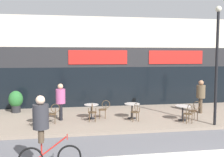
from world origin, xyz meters
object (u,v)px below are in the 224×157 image
object	(u,v)px
bistro_table_2	(132,108)
cafe_chair_3_near	(189,112)
cafe_chair_1_near	(92,111)
pedestrian_near_end	(201,94)
bistro_table_1	(91,108)
cafe_chair_0_side	(53,112)
cafe_chair_0_near	(37,116)
planter_pot	(16,101)
cafe_chair_3_side	(195,109)
cafe_chair_2_near	(135,111)
bistro_table_0	(39,113)
pedestrian_far_end	(61,98)
cafe_chair_1_side	(104,108)
bistro_table_3	(183,110)
cyclist_0	(43,127)
lamp_post	(217,57)

from	to	relation	value
bistro_table_2	cafe_chair_3_near	world-z (taller)	cafe_chair_3_near
cafe_chair_1_near	pedestrian_near_end	distance (m)	6.08
pedestrian_near_end	bistro_table_1	bearing A→B (deg)	19.31
bistro_table_1	cafe_chair_0_side	size ratio (longest dim) A/B	0.79
cafe_chair_0_near	planter_pot	world-z (taller)	planter_pot
cafe_chair_3_near	cafe_chair_3_side	world-z (taller)	same
cafe_chair_0_side	cafe_chair_2_near	size ratio (longest dim) A/B	1.00
bistro_table_0	pedestrian_near_end	world-z (taller)	pedestrian_near_end
pedestrian_far_end	cafe_chair_1_side	bearing A→B (deg)	-5.20
bistro_table_3	planter_pot	xyz separation A→B (m)	(-8.25, 3.14, 0.14)
cafe_chair_1_near	cafe_chair_3_near	distance (m)	4.43
cafe_chair_1_near	cafe_chair_3_near	world-z (taller)	same
bistro_table_3	cafe_chair_0_side	distance (m)	6.10
cafe_chair_0_side	cafe_chair_3_near	distance (m)	6.19
cafe_chair_0_near	cyclist_0	bearing A→B (deg)	-164.61
bistro_table_0	cafe_chair_3_near	distance (m)	6.80
bistro_table_3	cafe_chair_3_side	world-z (taller)	cafe_chair_3_side
bistro_table_0	cafe_chair_2_near	xyz separation A→B (m)	(4.42, -0.28, 0.01)
cafe_chair_2_near	cafe_chair_1_side	bearing A→B (deg)	53.01
cafe_chair_3_side	bistro_table_0	bearing A→B (deg)	-6.77
cafe_chair_1_side	lamp_post	xyz separation A→B (m)	(4.74, -2.05, 2.50)
bistro_table_1	bistro_table_3	bearing A→B (deg)	-13.56
planter_pot	lamp_post	size ratio (longest dim) A/B	0.23
cafe_chair_0_side	pedestrian_near_end	bearing A→B (deg)	-177.18
cafe_chair_2_near	cafe_chair_1_near	bearing A→B (deg)	78.10
bistro_table_0	bistro_table_1	bearing A→B (deg)	14.05
cafe_chair_3_near	pedestrian_near_end	world-z (taller)	pedestrian_near_end
cafe_chair_0_near	lamp_post	bearing A→B (deg)	-89.51
bistro_table_1	cafe_chair_2_near	size ratio (longest dim) A/B	0.79
planter_pot	cafe_chair_3_near	bearing A→B (deg)	-24.53
bistro_table_3	cyclist_0	xyz separation A→B (m)	(-6.08, -4.31, 0.61)
cafe_chair_0_side	bistro_table_0	bearing A→B (deg)	-3.82
bistro_table_2	cafe_chair_2_near	distance (m)	0.63
cafe_chair_0_near	cafe_chair_0_side	bearing A→B (deg)	-38.57
cafe_chair_3_near	cyclist_0	xyz separation A→B (m)	(-6.09, -3.69, 0.60)
cafe_chair_3_side	bistro_table_2	bearing A→B (deg)	-18.23
cafe_chair_1_side	planter_pot	xyz separation A→B (m)	(-4.58, 2.12, 0.14)
bistro_table_2	cafe_chair_0_side	world-z (taller)	cafe_chair_0_side
cafe_chair_3_side	pedestrian_far_end	xyz separation A→B (m)	(-6.40, 1.03, 0.53)
bistro_table_3	cafe_chair_2_near	xyz separation A→B (m)	(-2.30, 0.15, 0.01)
cafe_chair_0_near	pedestrian_near_end	world-z (taller)	pedestrian_near_end
cafe_chair_2_near	cyclist_0	distance (m)	5.88
bistro_table_1	cafe_chair_1_near	bearing A→B (deg)	-90.99
bistro_table_2	pedestrian_near_end	distance (m)	4.06
cafe_chair_2_near	cafe_chair_3_near	world-z (taller)	same
cafe_chair_0_side	pedestrian_near_end	xyz separation A→B (m)	(7.76, 0.98, 0.54)
cafe_chair_1_side	lamp_post	distance (m)	5.74
pedestrian_near_end	cafe_chair_2_near	bearing A→B (deg)	33.33
cafe_chair_0_side	lamp_post	size ratio (longest dim) A/B	0.17
cyclist_0	lamp_post	bearing A→B (deg)	23.80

